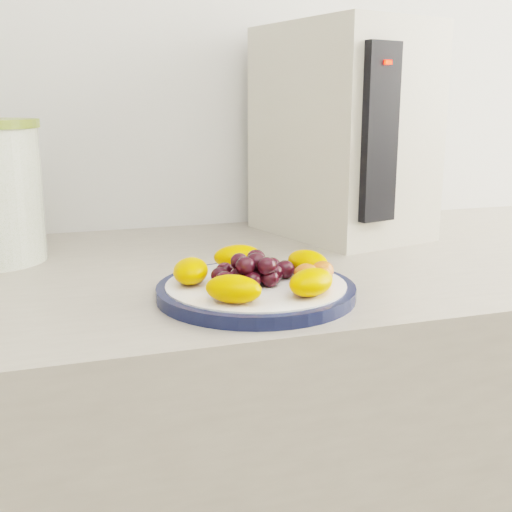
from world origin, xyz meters
name	(u,v)px	position (x,y,z in m)	size (l,w,h in m)	color
plate_rim	(256,291)	(-0.06, 1.04, 0.91)	(0.23, 0.23, 0.01)	#111836
plate_face	(256,290)	(-0.06, 1.04, 0.91)	(0.21, 0.21, 0.02)	white
appliance_body	(341,132)	(0.20, 1.35, 1.07)	(0.20, 0.28, 0.35)	beige
appliance_panel	(379,133)	(0.19, 1.20, 1.08)	(0.06, 0.02, 0.26)	black
appliance_led	(388,62)	(0.19, 1.19, 1.18)	(0.01, 0.01, 0.01)	#FF0C05
fruit_plate	(260,271)	(-0.05, 1.04, 0.93)	(0.20, 0.19, 0.04)	#FF8200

